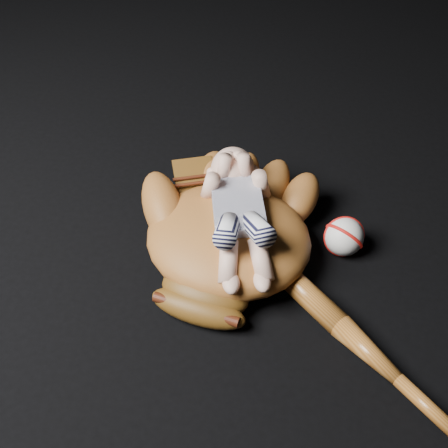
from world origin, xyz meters
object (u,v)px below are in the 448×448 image
(baseball_glove, at_px, (229,232))
(baseball, at_px, (344,236))
(newborn_baby, at_px, (240,214))
(baseball_bat, at_px, (352,336))

(baseball_glove, relative_size, baseball, 5.80)
(baseball, bearing_deg, newborn_baby, -169.71)
(newborn_baby, relative_size, baseball_bat, 0.69)
(baseball_bat, height_order, baseball, baseball)
(baseball_bat, bearing_deg, baseball_glove, 141.21)
(baseball_glove, distance_m, baseball, 0.24)
(baseball_glove, height_order, newborn_baby, newborn_baby)
(newborn_baby, distance_m, baseball_bat, 0.30)
(baseball_glove, bearing_deg, baseball_bat, -23.03)
(baseball_bat, relative_size, baseball, 6.21)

